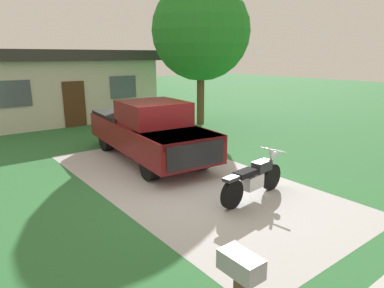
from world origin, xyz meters
TOP-DOWN VIEW (x-y plane):
  - ground_plane at (0.00, 0.00)m, footprint 80.00×80.00m
  - driveway_pad at (0.00, 0.00)m, footprint 4.40×8.96m
  - motorcycle at (0.54, -1.87)m, footprint 2.21×0.70m
  - pickup_truck at (0.27, 2.45)m, footprint 2.51×5.78m
  - mailbox at (-2.86, -4.75)m, footprint 0.26×0.48m
  - shade_tree at (5.32, 5.96)m, footprint 4.53×4.53m
  - neighbor_house at (0.24, 11.50)m, footprint 9.60×5.60m

SIDE VIEW (x-z plane):
  - ground_plane at x=0.00m, z-range 0.00..0.00m
  - driveway_pad at x=0.00m, z-range 0.00..0.01m
  - motorcycle at x=0.54m, z-range -0.07..1.02m
  - pickup_truck at x=0.27m, z-range 0.00..1.90m
  - mailbox at x=-2.86m, z-range 0.35..1.61m
  - neighbor_house at x=0.24m, z-range 0.04..3.54m
  - shade_tree at x=5.32m, z-range 1.03..7.63m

